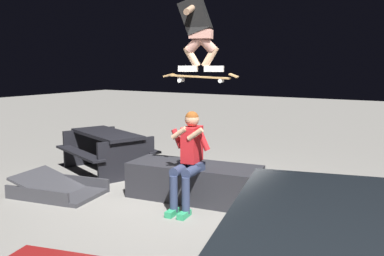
{
  "coord_description": "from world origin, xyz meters",
  "views": [
    {
      "loc": [
        -3.17,
        5.08,
        2.01
      ],
      "look_at": [
        -0.19,
        0.13,
        1.13
      ],
      "focal_mm": 39.35,
      "sensor_mm": 36.0,
      "label": 1
    }
  ],
  "objects_px": {
    "ledge_box_main": "(194,182)",
    "skateboard": "(201,77)",
    "picnic_table_back": "(107,145)",
    "person_sitting_on_ledge": "(189,155)",
    "skater_airborne": "(197,26)",
    "kicker_ramp": "(59,191)",
    "trash_bin": "(351,219)"
  },
  "relations": [
    {
      "from": "ledge_box_main",
      "to": "skateboard",
      "type": "xyz_separation_m",
      "value": [
        -0.26,
        0.25,
        1.57
      ]
    },
    {
      "from": "ledge_box_main",
      "to": "picnic_table_back",
      "type": "xyz_separation_m",
      "value": [
        2.26,
        -0.58,
        0.23
      ]
    },
    {
      "from": "person_sitting_on_ledge",
      "to": "skater_airborne",
      "type": "relative_size",
      "value": 1.22
    },
    {
      "from": "kicker_ramp",
      "to": "skater_airborne",
      "type": "bearing_deg",
      "value": -162.44
    },
    {
      "from": "person_sitting_on_ledge",
      "to": "picnic_table_back",
      "type": "xyz_separation_m",
      "value": [
        2.42,
        -0.99,
        -0.27
      ]
    },
    {
      "from": "skater_airborne",
      "to": "trash_bin",
      "type": "xyz_separation_m",
      "value": [
        -2.19,
        0.54,
        -2.12
      ]
    },
    {
      "from": "ledge_box_main",
      "to": "kicker_ramp",
      "type": "distance_m",
      "value": 2.12
    },
    {
      "from": "person_sitting_on_ledge",
      "to": "skater_airborne",
      "type": "xyz_separation_m",
      "value": [
        -0.04,
        -0.15,
        1.75
      ]
    },
    {
      "from": "person_sitting_on_ledge",
      "to": "skater_airborne",
      "type": "height_order",
      "value": "skater_airborne"
    },
    {
      "from": "person_sitting_on_ledge",
      "to": "skateboard",
      "type": "bearing_deg",
      "value": -119.89
    },
    {
      "from": "ledge_box_main",
      "to": "kicker_ramp",
      "type": "height_order",
      "value": "ledge_box_main"
    },
    {
      "from": "ledge_box_main",
      "to": "trash_bin",
      "type": "xyz_separation_m",
      "value": [
        -2.39,
        0.8,
        0.14
      ]
    },
    {
      "from": "skater_airborne",
      "to": "picnic_table_back",
      "type": "height_order",
      "value": "skater_airborne"
    },
    {
      "from": "skateboard",
      "to": "skater_airborne",
      "type": "height_order",
      "value": "skater_airborne"
    },
    {
      "from": "ledge_box_main",
      "to": "person_sitting_on_ledge",
      "type": "bearing_deg",
      "value": 111.25
    },
    {
      "from": "ledge_box_main",
      "to": "skateboard",
      "type": "distance_m",
      "value": 1.61
    },
    {
      "from": "ledge_box_main",
      "to": "picnic_table_back",
      "type": "bearing_deg",
      "value": -14.33
    },
    {
      "from": "ledge_box_main",
      "to": "kicker_ramp",
      "type": "relative_size",
      "value": 1.41
    },
    {
      "from": "trash_bin",
      "to": "picnic_table_back",
      "type": "bearing_deg",
      "value": -16.54
    },
    {
      "from": "kicker_ramp",
      "to": "picnic_table_back",
      "type": "bearing_deg",
      "value": -76.33
    },
    {
      "from": "skater_airborne",
      "to": "kicker_ramp",
      "type": "height_order",
      "value": "skater_airborne"
    },
    {
      "from": "person_sitting_on_ledge",
      "to": "trash_bin",
      "type": "xyz_separation_m",
      "value": [
        -2.23,
        0.39,
        -0.36
      ]
    },
    {
      "from": "ledge_box_main",
      "to": "person_sitting_on_ledge",
      "type": "relative_size",
      "value": 1.44
    },
    {
      "from": "kicker_ramp",
      "to": "trash_bin",
      "type": "bearing_deg",
      "value": -178.29
    },
    {
      "from": "skater_airborne",
      "to": "trash_bin",
      "type": "distance_m",
      "value": 3.09
    },
    {
      "from": "picnic_table_back",
      "to": "trash_bin",
      "type": "distance_m",
      "value": 4.85
    },
    {
      "from": "skateboard",
      "to": "kicker_ramp",
      "type": "bearing_deg",
      "value": 17.59
    },
    {
      "from": "ledge_box_main",
      "to": "skater_airborne",
      "type": "height_order",
      "value": "skater_airborne"
    },
    {
      "from": "skater_airborne",
      "to": "kicker_ramp",
      "type": "bearing_deg",
      "value": 17.56
    },
    {
      "from": "skateboard",
      "to": "picnic_table_back",
      "type": "height_order",
      "value": "skateboard"
    },
    {
      "from": "trash_bin",
      "to": "ledge_box_main",
      "type": "bearing_deg",
      "value": -18.59
    },
    {
      "from": "skateboard",
      "to": "kicker_ramp",
      "type": "distance_m",
      "value": 2.87
    }
  ]
}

